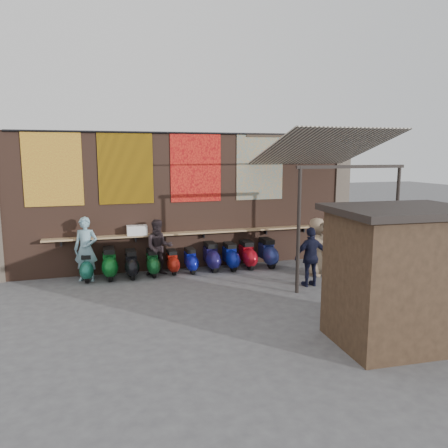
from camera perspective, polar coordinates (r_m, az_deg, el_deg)
name	(u,v)px	position (r m, az deg, el deg)	size (l,w,h in m)	color
ground	(209,293)	(10.89, -2.04, -9.00)	(70.00, 70.00, 0.00)	#474749
brick_wall	(185,201)	(13.05, -5.15, 3.00)	(10.00, 0.40, 4.00)	brown
pier_right	(338,196)	(15.00, 14.72, 3.54)	(0.50, 0.50, 4.00)	#4C4238
eating_counter	(188,233)	(12.82, -4.75, -1.17)	(8.00, 0.32, 0.05)	#9E7A51
shelf_box	(137,230)	(12.54, -11.31, -0.81)	(0.56, 0.30, 0.27)	white
tapestry_redgold	(53,169)	(12.52, -21.46, 6.74)	(1.50, 0.02, 2.00)	#9B3316
tapestry_sun	(126,168)	(12.52, -12.70, 7.14)	(1.50, 0.02, 2.00)	#BE830B
tapestry_orange	(196,167)	(12.83, -3.69, 7.39)	(1.50, 0.02, 2.00)	red
tapestry_multi	(260,167)	(13.43, 4.71, 7.46)	(1.50, 0.02, 2.00)	teal
hang_rail	(185,133)	(12.76, -5.06, 11.77)	(0.06, 0.06, 9.50)	black
scooter_stool_0	(87,267)	(12.41, -17.52, -5.41)	(0.34, 0.76, 0.72)	#18604E
scooter_stool_1	(109,263)	(12.39, -14.74, -5.01)	(0.40, 0.89, 0.85)	#0C551C
scooter_stool_2	(131,264)	(12.38, -12.01, -5.14)	(0.36, 0.80, 0.76)	black
scooter_stool_3	(153,263)	(12.47, -9.31, -5.02)	(0.35, 0.77, 0.73)	#0E491E
scooter_stool_4	(172,262)	(12.60, -6.76, -4.94)	(0.32, 0.71, 0.67)	maroon
scooter_stool_5	(191,260)	(12.68, -4.37, -4.77)	(0.33, 0.73, 0.69)	#0C148D
scooter_stool_6	(211,257)	(12.83, -1.66, -4.30)	(0.39, 0.86, 0.82)	#181245
scooter_stool_7	(230,257)	(12.92, 0.85, -4.28)	(0.37, 0.82, 0.78)	navy
scooter_stool_8	(247,255)	(13.10, 3.06, -4.04)	(0.38, 0.85, 0.81)	#9E0C17
scooter_stool_9	(268,253)	(13.33, 5.72, -3.76)	(0.40, 0.89, 0.85)	navy
diner_left	(86,249)	(12.27, -17.59, -3.15)	(0.63, 0.42, 1.74)	#779FAE
diner_right	(159,247)	(12.41, -8.50, -3.05)	(0.77, 0.60, 1.58)	black
shopper_navy	(311,257)	(11.47, 11.29, -4.23)	(0.90, 0.38, 1.54)	black
shopper_grey	(390,250)	(12.04, 20.82, -3.18)	(1.22, 0.70, 1.89)	#5B5A5F
shopper_tan	(316,247)	(12.52, 11.91, -2.90)	(0.80, 0.52, 1.64)	#8D755A
market_stall	(399,279)	(8.43, 21.87, -6.74)	(2.18, 1.64, 2.36)	black
stall_roof	(403,210)	(8.19, 22.39, 1.66)	(2.44, 1.88, 0.12)	black
stall_sign	(374,241)	(8.99, 18.94, -2.12)	(1.20, 0.04, 0.50)	gold
stall_shelf	(371,283)	(9.19, 18.67, -7.33)	(1.81, 0.10, 0.06)	#473321
awning_canvas	(322,148)	(12.52, 12.65, 9.66)	(3.20, 3.40, 0.03)	beige
awning_ledger	(296,135)	(13.93, 9.43, 11.34)	(3.30, 0.08, 0.12)	#33261C
awning_header	(352,167)	(11.24, 16.36, 7.20)	(3.00, 0.08, 0.08)	black
awning_post_left	(298,231)	(10.70, 9.70, -0.90)	(0.09, 0.09, 3.10)	black
awning_post_right	(396,225)	(12.20, 21.54, -0.17)	(0.09, 0.09, 3.10)	black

